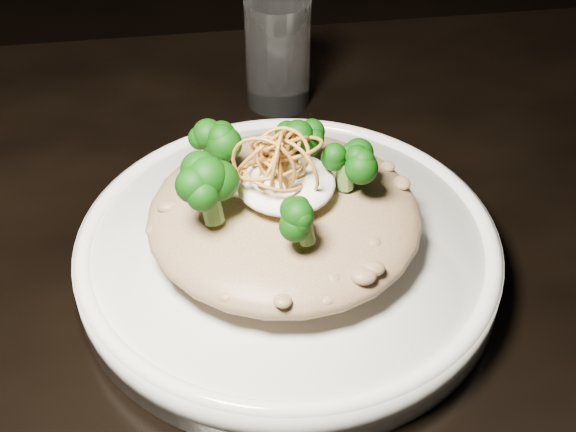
% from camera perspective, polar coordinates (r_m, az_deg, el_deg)
% --- Properties ---
extents(table, '(1.10, 0.80, 0.75)m').
position_cam_1_polar(table, '(0.67, 6.42, -9.46)').
color(table, black).
rests_on(table, ground).
extents(plate, '(0.31, 0.31, 0.03)m').
position_cam_1_polar(plate, '(0.60, 0.00, -2.81)').
color(plate, white).
rests_on(plate, table).
extents(risotto, '(0.20, 0.20, 0.04)m').
position_cam_1_polar(risotto, '(0.57, -0.27, 0.04)').
color(risotto, brown).
rests_on(risotto, plate).
extents(broccoli, '(0.15, 0.15, 0.06)m').
position_cam_1_polar(broccoli, '(0.54, -0.34, 3.60)').
color(broccoli, black).
rests_on(broccoli, risotto).
extents(cheese, '(0.07, 0.07, 0.02)m').
position_cam_1_polar(cheese, '(0.55, -0.15, 2.36)').
color(cheese, white).
rests_on(cheese, risotto).
extents(shallots, '(0.07, 0.07, 0.04)m').
position_cam_1_polar(shallots, '(0.54, -0.63, 5.17)').
color(shallots, '#92611E').
rests_on(shallots, cheese).
extents(drinking_glass, '(0.07, 0.07, 0.11)m').
position_cam_1_polar(drinking_glass, '(0.76, -0.73, 11.57)').
color(drinking_glass, silver).
rests_on(drinking_glass, table).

